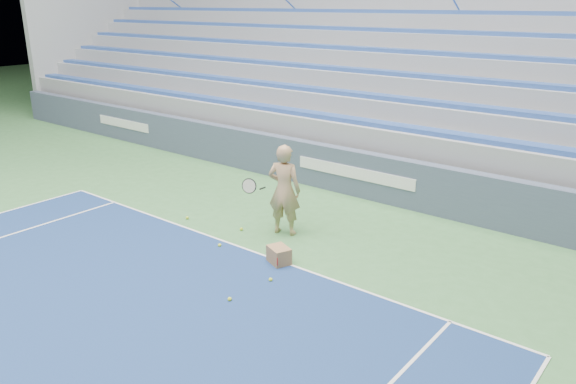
# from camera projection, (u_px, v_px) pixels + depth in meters

# --- Properties ---
(sponsor_barrier) EXTENTS (30.00, 0.32, 1.10)m
(sponsor_barrier) POSITION_uv_depth(u_px,v_px,m) (358.00, 173.00, 13.41)
(sponsor_barrier) COLOR #404B61
(sponsor_barrier) RESTS_ON ground
(bleachers) EXTENTS (31.00, 9.15, 7.30)m
(bleachers) POSITION_uv_depth(u_px,v_px,m) (460.00, 74.00, 17.06)
(bleachers) COLOR gray
(bleachers) RESTS_ON ground
(tennis_player) EXTENTS (0.99, 0.93, 1.84)m
(tennis_player) POSITION_uv_depth(u_px,v_px,m) (284.00, 190.00, 11.06)
(tennis_player) COLOR tan
(tennis_player) RESTS_ON ground
(ball_box) EXTENTS (0.50, 0.45, 0.31)m
(ball_box) POSITION_uv_depth(u_px,v_px,m) (279.00, 255.00, 10.00)
(ball_box) COLOR olive
(ball_box) RESTS_ON ground
(tennis_ball_0) EXTENTS (0.07, 0.07, 0.07)m
(tennis_ball_0) POSITION_uv_depth(u_px,v_px,m) (271.00, 280.00, 9.39)
(tennis_ball_0) COLOR #C9DE2D
(tennis_ball_0) RESTS_ON ground
(tennis_ball_1) EXTENTS (0.07, 0.07, 0.07)m
(tennis_ball_1) POSITION_uv_depth(u_px,v_px,m) (220.00, 245.00, 10.71)
(tennis_ball_1) COLOR #C9DE2D
(tennis_ball_1) RESTS_ON ground
(tennis_ball_2) EXTENTS (0.07, 0.07, 0.07)m
(tennis_ball_2) POSITION_uv_depth(u_px,v_px,m) (187.00, 218.00, 12.06)
(tennis_ball_2) COLOR #C9DE2D
(tennis_ball_2) RESTS_ON ground
(tennis_ball_3) EXTENTS (0.07, 0.07, 0.07)m
(tennis_ball_3) POSITION_uv_depth(u_px,v_px,m) (241.00, 229.00, 11.47)
(tennis_ball_3) COLOR #C9DE2D
(tennis_ball_3) RESTS_ON ground
(tennis_ball_4) EXTENTS (0.07, 0.07, 0.07)m
(tennis_ball_4) POSITION_uv_depth(u_px,v_px,m) (230.00, 299.00, 8.77)
(tennis_ball_4) COLOR #C9DE2D
(tennis_ball_4) RESTS_ON ground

